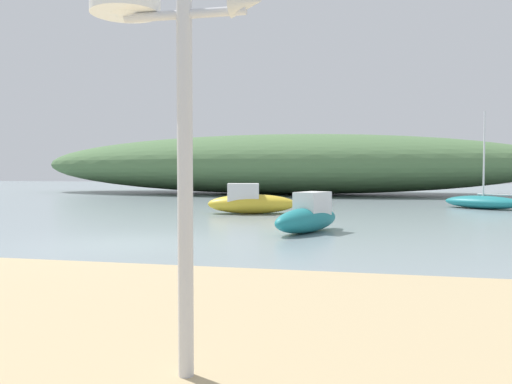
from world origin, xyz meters
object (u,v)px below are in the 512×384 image
Objects in this scene: mast_structure at (142,25)px; sailboat_off_point at (483,202)px; motorboat_inner_mooring at (250,202)px; motorboat_east_reach at (308,217)px.

mast_structure is 0.73× the size of sailboat_off_point.
sailboat_off_point is 11.00m from motorboat_inner_mooring.
motorboat_east_reach is 6.64m from motorboat_inner_mooring.
mast_structure reaches higher than motorboat_east_reach.
motorboat_east_reach is (-0.08, 11.19, -2.47)m from mast_structure.
mast_structure is 23.11m from sailboat_off_point.
sailboat_off_point reaches higher than motorboat_inner_mooring.
mast_structure is 1.03× the size of motorboat_east_reach.
mast_structure reaches higher than motorboat_inner_mooring.
sailboat_off_point reaches higher than mast_structure.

